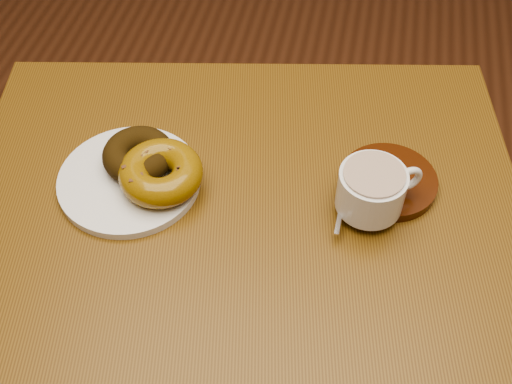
% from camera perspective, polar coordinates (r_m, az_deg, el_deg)
% --- Properties ---
extents(ground, '(6.00, 6.00, 0.00)m').
position_cam_1_polar(ground, '(1.69, 8.81, -9.78)').
color(ground, '#5A311C').
rests_on(ground, ground).
extents(cafe_table, '(0.89, 0.73, 0.75)m').
position_cam_1_polar(cafe_table, '(1.00, -1.13, -4.91)').
color(cafe_table, brown).
rests_on(cafe_table, ground).
extents(donut_plate, '(0.28, 0.28, 0.01)m').
position_cam_1_polar(donut_plate, '(0.94, -11.19, 1.09)').
color(donut_plate, silver).
rests_on(donut_plate, cafe_table).
extents(donut_cinnamon, '(0.12, 0.12, 0.04)m').
position_cam_1_polar(donut_cinnamon, '(0.93, -10.41, 3.26)').
color(donut_cinnamon, '#2F1F09').
rests_on(donut_cinnamon, donut_plate).
extents(donut_caramel, '(0.16, 0.16, 0.04)m').
position_cam_1_polar(donut_caramel, '(0.90, -8.47, 1.70)').
color(donut_caramel, '#88620E').
rests_on(donut_caramel, donut_plate).
extents(saucer, '(0.16, 0.16, 0.01)m').
position_cam_1_polar(saucer, '(0.94, 11.68, 0.95)').
color(saucer, '#381707').
rests_on(saucer, cafe_table).
extents(coffee_cup, '(0.11, 0.09, 0.06)m').
position_cam_1_polar(coffee_cup, '(0.87, 10.31, 0.27)').
color(coffee_cup, silver).
rests_on(coffee_cup, saucer).
extents(teaspoon, '(0.02, 0.11, 0.01)m').
position_cam_1_polar(teaspoon, '(0.90, 7.87, 0.29)').
color(teaspoon, silver).
rests_on(teaspoon, saucer).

